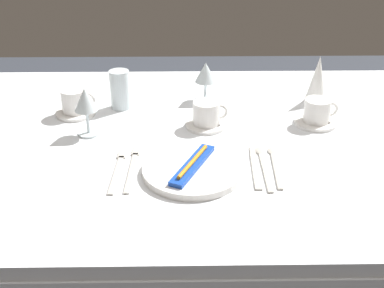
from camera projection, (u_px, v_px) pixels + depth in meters
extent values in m
cube|color=white|center=(203.00, 141.00, 1.44)|extent=(1.80, 1.10, 0.04)
cube|color=white|center=(198.00, 101.00, 1.98)|extent=(1.80, 0.01, 0.18)
cylinder|color=brown|center=(3.00, 171.00, 2.00)|extent=(0.07, 0.07, 0.70)
cylinder|color=white|center=(193.00, 170.00, 1.25)|extent=(0.26, 0.26, 0.02)
cube|color=blue|center=(193.00, 165.00, 1.24)|extent=(0.12, 0.21, 0.01)
cylinder|color=orange|center=(193.00, 161.00, 1.23)|extent=(0.08, 0.16, 0.01)
cube|color=beige|center=(131.00, 172.00, 1.25)|extent=(0.02, 0.19, 0.00)
cube|color=beige|center=(136.00, 152.00, 1.35)|extent=(0.02, 0.04, 0.00)
cube|color=beige|center=(116.00, 175.00, 1.24)|extent=(0.02, 0.18, 0.00)
cube|color=beige|center=(122.00, 155.00, 1.33)|extent=(0.02, 0.04, 0.00)
cube|color=beige|center=(256.00, 171.00, 1.26)|extent=(0.03, 0.18, 0.00)
cube|color=beige|center=(253.00, 152.00, 1.34)|extent=(0.02, 0.06, 0.00)
cube|color=beige|center=(266.00, 172.00, 1.25)|extent=(0.02, 0.19, 0.00)
ellipsoid|color=beige|center=(260.00, 151.00, 1.35)|extent=(0.03, 0.04, 0.01)
cube|color=beige|center=(277.00, 170.00, 1.26)|extent=(0.02, 0.18, 0.00)
ellipsoid|color=beige|center=(273.00, 151.00, 1.35)|extent=(0.03, 0.04, 0.01)
cylinder|color=white|center=(316.00, 122.00, 1.50)|extent=(0.13, 0.13, 0.01)
cylinder|color=white|center=(317.00, 110.00, 1.49)|extent=(0.08, 0.08, 0.07)
torus|color=white|center=(330.00, 109.00, 1.48)|extent=(0.05, 0.01, 0.05)
cylinder|color=white|center=(76.00, 113.00, 1.56)|extent=(0.13, 0.13, 0.01)
cylinder|color=white|center=(74.00, 101.00, 1.54)|extent=(0.08, 0.08, 0.07)
torus|color=white|center=(87.00, 100.00, 1.54)|extent=(0.05, 0.01, 0.05)
cylinder|color=white|center=(206.00, 125.00, 1.49)|extent=(0.13, 0.13, 0.01)
cylinder|color=white|center=(206.00, 113.00, 1.47)|extent=(0.08, 0.08, 0.07)
torus|color=white|center=(220.00, 112.00, 1.47)|extent=(0.05, 0.01, 0.05)
cylinder|color=silver|center=(205.00, 99.00, 1.67)|extent=(0.07, 0.07, 0.01)
cylinder|color=silver|center=(205.00, 90.00, 1.65)|extent=(0.01, 0.01, 0.06)
cone|color=silver|center=(206.00, 72.00, 1.62)|extent=(0.07, 0.07, 0.07)
cylinder|color=silver|center=(89.00, 133.00, 1.44)|extent=(0.06, 0.06, 0.01)
cylinder|color=silver|center=(88.00, 121.00, 1.42)|extent=(0.01, 0.01, 0.07)
cone|color=silver|center=(85.00, 99.00, 1.39)|extent=(0.07, 0.07, 0.07)
cylinder|color=silver|center=(120.00, 90.00, 1.58)|extent=(0.06, 0.06, 0.13)
cone|color=white|center=(318.00, 80.00, 1.62)|extent=(0.07, 0.07, 0.16)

